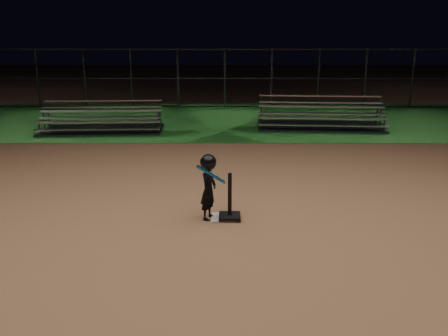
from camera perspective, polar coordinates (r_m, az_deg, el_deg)
ground at (r=8.83m, az=-0.02°, el=-5.83°), size 80.00×80.00×0.00m
grass_strip at (r=18.50m, az=0.08°, el=5.64°), size 60.00×8.00×0.01m
home_plate at (r=8.82m, az=-0.02°, el=-5.76°), size 0.45×0.45×0.02m
batting_tee at (r=8.72m, az=0.67°, el=-4.84°), size 0.38×0.38×0.83m
child_batter at (r=8.60m, az=-1.81°, el=-1.99°), size 0.50×0.51×1.18m
bleacher_left at (r=16.84m, az=-13.96°, el=4.84°), size 4.02×2.13×0.96m
bleacher_right at (r=17.27m, az=11.09°, el=5.33°), size 4.38×2.38×1.04m
backstop_fence at (r=21.30m, az=0.09°, el=10.35°), size 20.08×0.08×2.50m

